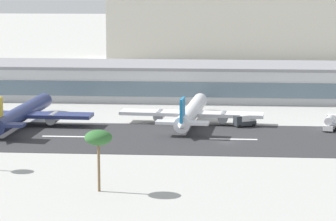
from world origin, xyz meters
The scene contains 11 objects.
ground_plane centered at (0.00, 0.00, 0.00)m, with size 1400.00×1400.00×0.00m, color #A8A8A3.
runway_strip centered at (0.00, 3.97, 0.04)m, with size 800.00×37.96×0.08m, color #2D2D30.
runway_centreline_dash_3 centered at (-41.12, 3.97, 0.09)m, with size 12.00×1.20×0.01m, color white.
runway_centreline_dash_4 centered at (1.73, 3.97, 0.09)m, with size 12.00×1.20×0.01m, color white.
terminal_building centered at (-8.36, 71.90, 5.81)m, with size 162.01×28.45×11.60m.
distant_hotel_block centered at (5.01, 196.63, 19.64)m, with size 127.94×24.98×39.29m, color beige.
airliner_gold_tail_gate_0 centered at (-56.26, 17.39, 3.35)m, with size 39.25×50.30×10.49m.
airliner_blue_tail_gate_1 centered at (-9.93, 23.70, 3.18)m, with size 40.36×47.80×9.98m.
service_box_truck_0 centered at (4.89, 20.99, 1.79)m, with size 6.44×4.84×3.25m.
service_fuel_truck_1 centered at (27.49, 18.21, 2.03)m, with size 4.65×8.88×3.95m.
palm_tree_0 centered at (-24.02, -46.02, 10.25)m, with size 5.22×5.22×11.87m.
Camera 1 is at (0.01, -185.94, 39.84)m, focal length 82.23 mm.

